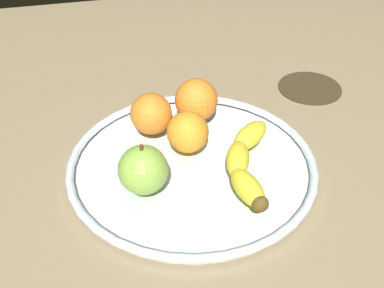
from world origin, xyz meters
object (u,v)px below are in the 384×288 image
(orange_front_left, at_px, (151,114))
(banana, at_px, (246,161))
(orange_back_left, at_px, (196,100))
(apple, at_px, (143,170))
(orange_back_right, at_px, (188,132))
(fruit_bowl, at_px, (192,165))
(ambient_coaster, at_px, (310,87))

(orange_front_left, bearing_deg, banana, 42.48)
(orange_back_left, bearing_deg, apple, -36.00)
(apple, xyz_separation_m, orange_front_left, (-0.13, 0.03, -0.00))
(banana, height_order, orange_back_right, orange_back_right)
(banana, height_order, apple, apple)
(fruit_bowl, xyz_separation_m, orange_back_left, (-0.11, 0.03, 0.04))
(orange_back_right, height_order, ambient_coaster, orange_back_right)
(fruit_bowl, relative_size, orange_front_left, 5.65)
(apple, bearing_deg, fruit_bowl, 120.12)
(apple, relative_size, orange_back_left, 1.10)
(ambient_coaster, bearing_deg, orange_back_left, -73.43)
(banana, bearing_deg, orange_front_left, -117.33)
(fruit_bowl, bearing_deg, orange_front_left, -152.32)
(orange_back_right, bearing_deg, banana, 45.58)
(orange_back_left, bearing_deg, banana, 14.69)
(orange_front_left, height_order, orange_back_left, orange_back_left)
(banana, height_order, ambient_coaster, banana)
(fruit_bowl, xyz_separation_m, ambient_coaster, (-0.17, 0.27, -0.01))
(orange_back_left, bearing_deg, orange_front_left, -75.84)
(ambient_coaster, bearing_deg, fruit_bowl, -56.65)
(orange_back_right, bearing_deg, orange_back_left, 158.22)
(fruit_bowl, xyz_separation_m, orange_back_right, (-0.03, 0.00, 0.04))
(banana, relative_size, ambient_coaster, 1.64)
(banana, bearing_deg, orange_back_right, -114.24)
(fruit_bowl, xyz_separation_m, apple, (0.04, -0.08, 0.04))
(banana, bearing_deg, orange_back_left, -145.13)
(apple, bearing_deg, orange_front_left, 166.03)
(apple, xyz_separation_m, orange_back_left, (-0.15, 0.11, 0.00))
(apple, relative_size, ambient_coaster, 0.65)
(fruit_bowl, height_order, ambient_coaster, fruit_bowl)
(banana, xyz_separation_m, orange_front_left, (-0.12, -0.11, 0.02))
(orange_front_left, relative_size, orange_back_left, 0.94)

